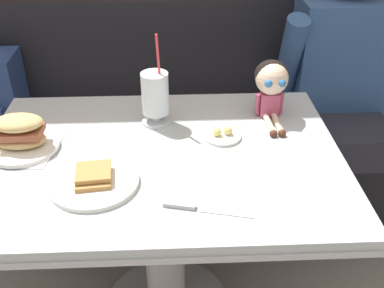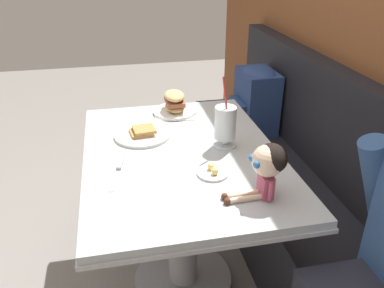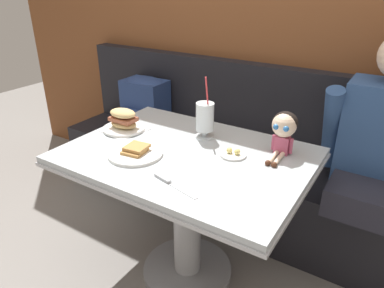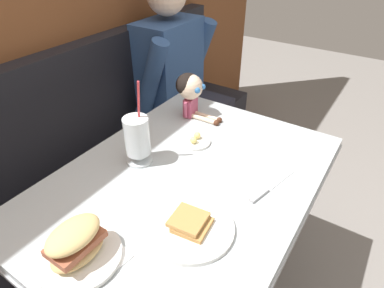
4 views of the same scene
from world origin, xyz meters
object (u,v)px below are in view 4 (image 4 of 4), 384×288
at_px(butter_saucer, 195,141).
at_px(seated_doll, 190,89).
at_px(butter_knife, 265,190).
at_px(sandwich_plate, 77,247).
at_px(milkshake_glass, 137,138).
at_px(diner_patron, 175,72).
at_px(toast_plate, 191,227).

xyz_separation_m(butter_saucer, seated_doll, (0.17, 0.14, 0.12)).
relative_size(butter_knife, seated_doll, 1.06).
xyz_separation_m(sandwich_plate, butter_saucer, (0.62, 0.04, -0.04)).
height_order(milkshake_glass, butter_knife, milkshake_glass).
distance_m(sandwich_plate, seated_doll, 0.82).
relative_size(milkshake_glass, seated_doll, 1.44).
bearing_deg(seated_doll, butter_knife, -120.62).
bearing_deg(milkshake_glass, sandwich_plate, -160.09).
bearing_deg(butter_knife, milkshake_glass, 102.58).
relative_size(butter_saucer, seated_doll, 0.55).
height_order(milkshake_glass, seated_doll, milkshake_glass).
xyz_separation_m(sandwich_plate, butter_knife, (0.51, -0.30, -0.04)).
bearing_deg(seated_doll, diner_patron, 43.73).
bearing_deg(milkshake_glass, seated_doll, 4.92).
distance_m(butter_saucer, butter_knife, 0.36).
bearing_deg(seated_doll, sandwich_plate, -167.19).
bearing_deg(toast_plate, butter_knife, -23.52).
distance_m(milkshake_glass, butter_saucer, 0.25).
bearing_deg(sandwich_plate, butter_knife, -30.95).
bearing_deg(butter_knife, diner_patron, 51.90).
xyz_separation_m(butter_knife, seated_doll, (0.29, 0.48, 0.12)).
bearing_deg(toast_plate, seated_doll, 33.68).
distance_m(toast_plate, diner_patron, 1.18).
bearing_deg(butter_saucer, butter_knife, -107.98).
distance_m(seated_doll, diner_patron, 0.53).
height_order(milkshake_glass, sandwich_plate, milkshake_glass).
bearing_deg(seated_doll, butter_saucer, -141.39).
bearing_deg(seated_doll, toast_plate, -146.32).
xyz_separation_m(sandwich_plate, diner_patron, (1.17, 0.54, -0.04)).
xyz_separation_m(toast_plate, butter_saucer, (0.38, 0.23, -0.00)).
height_order(butter_knife, seated_doll, seated_doll).
bearing_deg(butter_saucer, diner_patron, 42.18).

